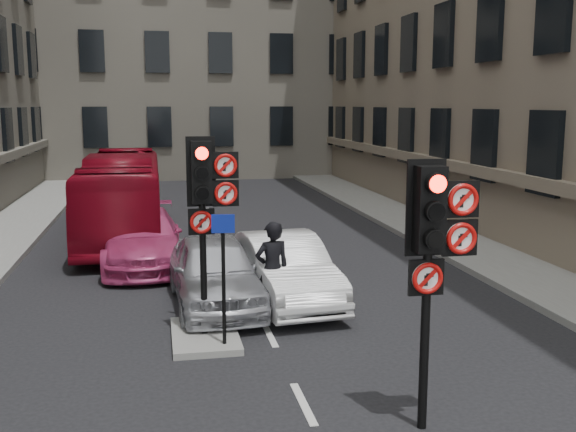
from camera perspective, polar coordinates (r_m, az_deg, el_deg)
name	(u,v)px	position (r m, az deg, el deg)	size (l,w,h in m)	color
pavement_right	(463,241)	(21.41, 14.59, -2.08)	(3.00, 50.00, 0.16)	gray
centre_island	(205,336)	(12.64, -7.05, -10.01)	(1.20, 2.00, 0.12)	gray
building_far	(184,12)	(45.30, -8.78, 16.67)	(30.00, 14.00, 20.00)	slate
signal_near	(435,238)	(8.77, 12.33, -1.80)	(0.91, 0.40, 3.58)	black
signal_far	(207,193)	(12.02, -6.89, 1.96)	(0.91, 0.40, 3.58)	black
car_silver	(215,272)	(14.38, -6.20, -4.70)	(1.78, 4.42, 1.51)	#B3B5BC
car_white	(284,269)	(14.62, -0.33, -4.50)	(1.54, 4.42, 1.46)	silver
car_pink	(143,239)	(18.30, -12.18, -1.88)	(2.03, 4.99, 1.45)	#BE3871
bus_red	(122,196)	(22.08, -13.84, 1.66)	(2.28, 9.75, 2.71)	maroon
motorcycle	(284,267)	(15.76, -0.33, -4.34)	(0.47, 1.65, 0.99)	black
motorcyclist	(272,270)	(13.49, -1.34, -4.59)	(0.72, 0.47, 1.97)	black
info_sign	(223,261)	(11.59, -5.49, -3.82)	(0.40, 0.14, 2.30)	black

